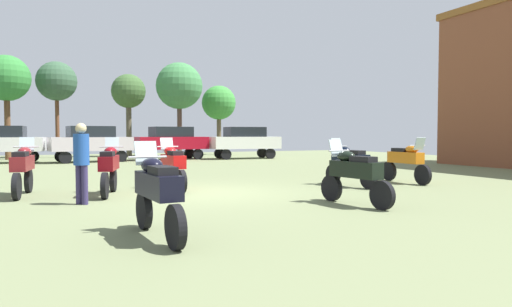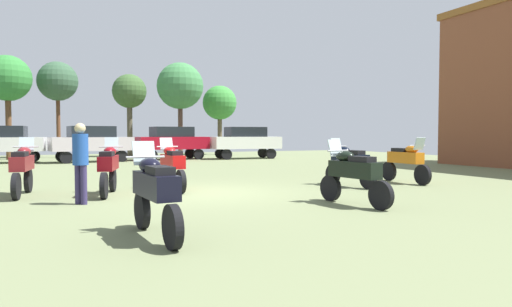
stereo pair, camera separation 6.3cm
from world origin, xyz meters
The scene contains 18 objects.
ground_plane centered at (0.00, 0.00, 0.01)m, with size 44.00×52.00×0.02m.
motorcycle_1 centered at (4.49, -0.18, 0.73)m, with size 0.62×2.19×1.45m.
motorcycle_2 centered at (2.44, -3.31, 0.73)m, with size 0.68×2.15×1.45m.
motorcycle_4 centered at (-0.63, 0.95, 0.74)m, with size 0.62×2.14×1.47m.
motorcycle_6 centered at (-2.37, 0.58, 0.75)m, with size 0.75×2.11×1.49m.
motorcycle_7 centered at (6.72, -0.10, 0.74)m, with size 0.62×2.19×1.47m.
motorcycle_8 centered at (-2.22, -4.82, 0.74)m, with size 0.62×2.23×1.46m.
motorcycle_9 centered at (-4.40, 1.25, 0.75)m, with size 0.63×2.17×1.49m.
car_1 centered at (2.84, 16.15, 1.19)m, with size 4.47×2.27×2.00m.
car_3 centered at (-1.84, 15.43, 1.19)m, with size 4.51×2.40×2.00m.
car_5 centered at (-6.34, 16.22, 1.19)m, with size 4.44×2.16×2.00m.
car_6 centered at (7.34, 15.28, 1.19)m, with size 4.37×1.98×2.00m.
person_1 centered at (-3.10, -0.81, 1.09)m, with size 0.48×0.48×1.82m.
tree_2 centered at (-3.52, 21.39, 5.01)m, with size 2.57×2.57×6.32m.
tree_3 centered at (7.75, 21.50, 3.90)m, with size 2.58×2.58×5.21m.
tree_5 centered at (4.39, 20.20, 4.92)m, with size 3.25×3.25×6.56m.
tree_6 centered at (1.00, 20.83, 4.42)m, with size 2.32×2.32×5.66m.
tree_7 centered at (-6.30, 19.85, 4.89)m, with size 2.76×2.76×6.31m.
Camera 2 is at (-3.56, -11.81, 1.60)m, focal length 32.41 mm.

